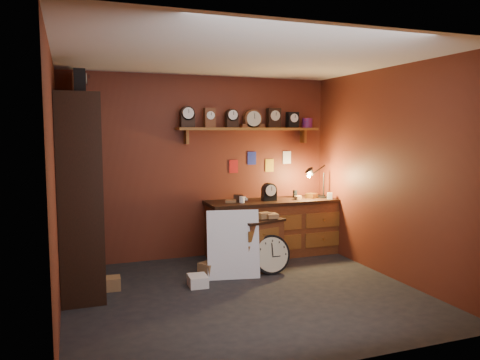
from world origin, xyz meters
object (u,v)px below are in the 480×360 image
shelving_unit (76,184)px  big_round_clock (271,255)px  workbench (275,224)px  low_cabinet (257,241)px

shelving_unit → big_round_clock: size_ratio=4.92×
big_round_clock → shelving_unit: bearing=171.4°
workbench → big_round_clock: (-0.44, -0.86, -0.22)m
workbench → big_round_clock: 0.99m
shelving_unit → workbench: shelving_unit is taller
workbench → big_round_clock: bearing=-117.0°
shelving_unit → big_round_clock: 2.63m
low_cabinet → big_round_clock: 0.31m
shelving_unit → low_cabinet: size_ratio=3.25×
workbench → big_round_clock: size_ratio=4.01×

